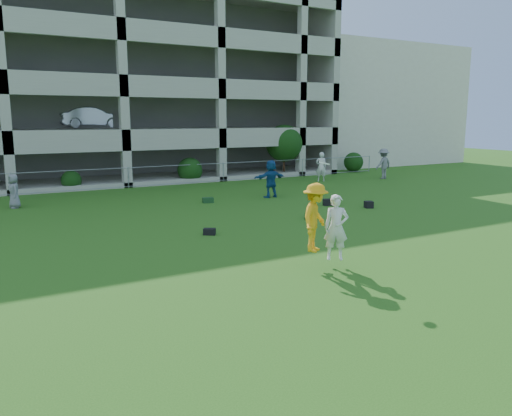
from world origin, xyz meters
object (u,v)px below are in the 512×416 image
bystander_f (383,164)px  bystander_c (14,191)px  frisbee_contest (320,220)px  parking_garage (91,88)px  stucco_building (346,106)px  bystander_d (271,179)px  crate_d (369,205)px  bystander_e (321,167)px

bystander_f → bystander_c: bearing=-7.0°
frisbee_contest → parking_garage: size_ratio=0.09×
bystander_f → parking_garage: (-15.80, 12.51, 5.03)m
frisbee_contest → parking_garage: parking_garage is taller
bystander_c → parking_garage: (6.12, 12.70, 5.26)m
stucco_building → bystander_f: (-7.22, -12.81, -4.01)m
bystander_d → crate_d: (2.25, -4.71, -0.79)m
bystander_d → bystander_c: bearing=-17.3°
bystander_f → crate_d: size_ratio=5.64×
frisbee_contest → bystander_d: bearing=65.2°
bystander_d → frisbee_contest: size_ratio=0.71×
bystander_f → crate_d: bearing=36.2°
stucco_building → bystander_c: bearing=-156.0°
bystander_d → parking_garage: bearing=-74.1°
parking_garage → bystander_f: bearing=-38.4°
stucco_building → bystander_f: 15.24m
bystander_f → parking_garage: bearing=-45.8°
stucco_building → parking_garage: bearing=-179.3°
bystander_c → bystander_e: size_ratio=0.82×
stucco_building → parking_garage: size_ratio=0.53×
stucco_building → bystander_f: size_ratio=8.10×
bystander_d → bystander_e: (6.13, 4.07, -0.03)m
frisbee_contest → bystander_f: bearing=42.2°
bystander_d → bystander_e: 7.36m
stucco_building → crate_d: (-15.43, -20.63, -4.85)m
crate_d → frisbee_contest: bearing=-139.4°
stucco_building → bystander_e: stucco_building is taller
crate_d → bystander_e: bearing=66.1°
bystander_e → frisbee_contest: bearing=84.5°
bystander_d → bystander_e: size_ratio=1.03×
bystander_e → bystander_d: bearing=64.7°
bystander_c → frisbee_contest: size_ratio=0.57×
crate_d → parking_garage: size_ratio=0.01×
crate_d → frisbee_contest: 9.68m
bystander_e → parking_garage: (-11.47, 11.55, 5.10)m
bystander_c → parking_garage: bearing=142.9°
bystander_c → frisbee_contest: bearing=13.4°
stucco_building → bystander_d: size_ratio=8.48×
bystander_d → bystander_f: bearing=-166.3°
bystander_d → stucco_building: bearing=-140.9°
bystander_f → frisbee_contest: bearing=34.8°
bystander_c → bystander_e: bearing=82.3°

